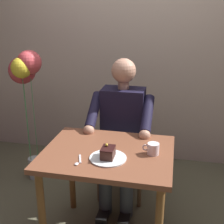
{
  "coord_description": "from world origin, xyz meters",
  "views": [
    {
      "loc": [
        -0.42,
        1.78,
        1.65
      ],
      "look_at": [
        -0.01,
        -0.1,
        0.98
      ],
      "focal_mm": 47.63,
      "sensor_mm": 36.0,
      "label": 1
    }
  ],
  "objects": [
    {
      "name": "seated_person",
      "position": [
        0.0,
        -0.51,
        0.66
      ],
      "size": [
        0.53,
        0.58,
        1.27
      ],
      "color": "black",
      "rests_on": "ground"
    },
    {
      "name": "dessert_plate",
      "position": [
        -0.03,
        0.11,
        0.73
      ],
      "size": [
        0.24,
        0.24,
        0.01
      ],
      "primitive_type": "cylinder",
      "color": "white",
      "rests_on": "dining_table"
    },
    {
      "name": "chair",
      "position": [
        0.0,
        -0.68,
        0.5
      ],
      "size": [
        0.42,
        0.42,
        0.9
      ],
      "color": "brown",
      "rests_on": "ground"
    },
    {
      "name": "dessert_spoon",
      "position": [
        0.15,
        0.19,
        0.73
      ],
      "size": [
        0.05,
        0.14,
        0.01
      ],
      "color": "silver",
      "rests_on": "dining_table"
    },
    {
      "name": "balloon_display",
      "position": [
        0.95,
        -0.7,
        1.05
      ],
      "size": [
        0.34,
        0.32,
        1.3
      ],
      "color": "#B2C1C6",
      "rests_on": "ground"
    },
    {
      "name": "coffee_cup",
      "position": [
        -0.3,
        -0.02,
        0.77
      ],
      "size": [
        0.11,
        0.08,
        0.08
      ],
      "color": "silver",
      "rests_on": "dining_table"
    },
    {
      "name": "dining_table",
      "position": [
        0.0,
        0.0,
        0.63
      ],
      "size": [
        0.88,
        0.7,
        0.73
      ],
      "color": "brown",
      "rests_on": "ground"
    },
    {
      "name": "cafe_rear_panel",
      "position": [
        0.0,
        -1.44,
        1.5
      ],
      "size": [
        6.4,
        0.12,
        3.0
      ],
      "primitive_type": "cube",
      "color": "#BBA899",
      "rests_on": "ground"
    },
    {
      "name": "cake_slice",
      "position": [
        -0.03,
        0.11,
        0.78
      ],
      "size": [
        0.08,
        0.11,
        0.09
      ],
      "color": "#43261F",
      "rests_on": "dessert_plate"
    }
  ]
}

